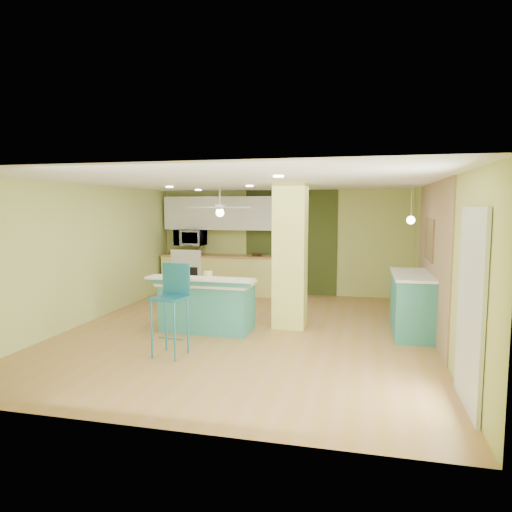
# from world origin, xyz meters

# --- Properties ---
(floor) EXTENTS (6.00, 7.00, 0.01)m
(floor) POSITION_xyz_m (0.00, 0.00, -0.01)
(floor) COLOR #A77C3A
(floor) RESTS_ON ground
(ceiling) EXTENTS (6.00, 7.00, 0.01)m
(ceiling) POSITION_xyz_m (0.00, 0.00, 2.50)
(ceiling) COLOR white
(ceiling) RESTS_ON wall_back
(wall_back) EXTENTS (6.00, 0.01, 2.50)m
(wall_back) POSITION_xyz_m (0.00, 3.50, 1.25)
(wall_back) COLOR #BCC569
(wall_back) RESTS_ON floor
(wall_front) EXTENTS (6.00, 0.01, 2.50)m
(wall_front) POSITION_xyz_m (0.00, -3.50, 1.25)
(wall_front) COLOR #BCC569
(wall_front) RESTS_ON floor
(wall_left) EXTENTS (0.01, 7.00, 2.50)m
(wall_left) POSITION_xyz_m (-3.00, 0.00, 1.25)
(wall_left) COLOR #BCC569
(wall_left) RESTS_ON floor
(wall_right) EXTENTS (0.01, 7.00, 2.50)m
(wall_right) POSITION_xyz_m (3.00, 0.00, 1.25)
(wall_right) COLOR #BCC569
(wall_right) RESTS_ON floor
(wood_panel) EXTENTS (0.02, 3.40, 2.50)m
(wood_panel) POSITION_xyz_m (2.99, 0.60, 1.25)
(wood_panel) COLOR #8B6D4F
(wood_panel) RESTS_ON floor
(olive_accent) EXTENTS (2.20, 0.02, 2.50)m
(olive_accent) POSITION_xyz_m (0.20, 3.49, 1.25)
(olive_accent) COLOR #39451B
(olive_accent) RESTS_ON floor
(interior_door) EXTENTS (0.82, 0.05, 2.00)m
(interior_door) POSITION_xyz_m (0.20, 3.46, 1.00)
(interior_door) COLOR white
(interior_door) RESTS_ON floor
(french_door) EXTENTS (0.04, 1.08, 2.10)m
(french_door) POSITION_xyz_m (2.97, -2.30, 1.05)
(french_door) COLOR silver
(french_door) RESTS_ON floor
(column) EXTENTS (0.55, 0.55, 2.50)m
(column) POSITION_xyz_m (0.65, 0.50, 1.25)
(column) COLOR #DEE56A
(column) RESTS_ON floor
(kitchen_run) EXTENTS (3.25, 0.63, 0.94)m
(kitchen_run) POSITION_xyz_m (-1.30, 3.20, 0.47)
(kitchen_run) COLOR #DCD873
(kitchen_run) RESTS_ON floor
(stove) EXTENTS (0.76, 0.66, 1.08)m
(stove) POSITION_xyz_m (-2.25, 3.19, 0.46)
(stove) COLOR white
(stove) RESTS_ON floor
(upper_cabinets) EXTENTS (3.20, 0.34, 0.80)m
(upper_cabinets) POSITION_xyz_m (-1.30, 3.32, 1.95)
(upper_cabinets) COLOR white
(upper_cabinets) RESTS_ON wall_back
(microwave) EXTENTS (0.70, 0.48, 0.39)m
(microwave) POSITION_xyz_m (-2.25, 3.20, 1.35)
(microwave) COLOR white
(microwave) RESTS_ON wall_back
(ceiling_fan) EXTENTS (1.41, 1.41, 0.61)m
(ceiling_fan) POSITION_xyz_m (-1.10, 2.00, 2.08)
(ceiling_fan) COLOR white
(ceiling_fan) RESTS_ON ceiling
(pendant_lamp) EXTENTS (0.14, 0.14, 0.69)m
(pendant_lamp) POSITION_xyz_m (2.65, 0.75, 1.88)
(pendant_lamp) COLOR silver
(pendant_lamp) RESTS_ON ceiling
(wall_decor) EXTENTS (0.03, 0.90, 0.70)m
(wall_decor) POSITION_xyz_m (2.96, 0.80, 1.55)
(wall_decor) COLOR brown
(wall_decor) RESTS_ON wood_panel
(peninsula) EXTENTS (1.80, 0.99, 0.96)m
(peninsula) POSITION_xyz_m (-0.68, -0.06, 0.44)
(peninsula) COLOR teal
(peninsula) RESTS_ON floor
(bar_stool) EXTENTS (0.48, 0.48, 1.30)m
(bar_stool) POSITION_xyz_m (-0.73, -1.39, 0.87)
(bar_stool) COLOR teal
(bar_stool) RESTS_ON floor
(side_counter) EXTENTS (0.66, 1.56, 1.01)m
(side_counter) POSITION_xyz_m (2.70, 0.55, 0.50)
(side_counter) COLOR teal
(side_counter) RESTS_ON floor
(fruit_bowl) EXTENTS (0.29, 0.29, 0.07)m
(fruit_bowl) POSITION_xyz_m (-0.56, 3.20, 0.97)
(fruit_bowl) COLOR #392517
(fruit_bowl) RESTS_ON kitchen_run
(canister) EXTENTS (0.15, 0.15, 0.16)m
(canister) POSITION_xyz_m (-0.72, 0.11, 0.91)
(canister) COLOR yellow
(canister) RESTS_ON peninsula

